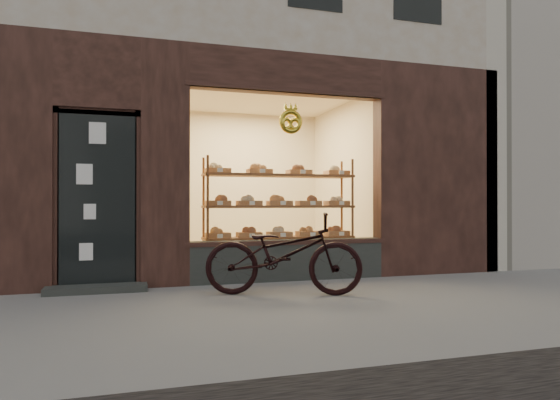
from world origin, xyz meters
name	(u,v)px	position (x,y,z in m)	size (l,w,h in m)	color
ground	(313,316)	(0.00, 0.00, 0.00)	(90.00, 90.00, 0.00)	#606060
display_shelf	(279,216)	(0.45, 2.55, 0.86)	(2.20, 0.45, 1.70)	#603112
bicycle	(283,254)	(0.05, 1.09, 0.47)	(0.63, 1.80, 0.94)	black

